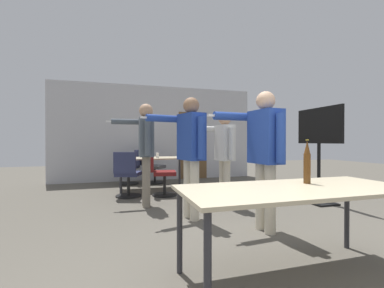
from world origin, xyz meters
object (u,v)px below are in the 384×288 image
office_chair_far_left (132,168)px  drink_cup (157,155)px  person_center_tall (145,144)px  person_right_polo (224,149)px  office_chair_near_pushed (152,168)px  office_chair_mid_tucked (127,176)px  person_far_watching (264,147)px  beer_bottle (307,163)px  person_near_casual (190,145)px  office_chair_side_rolled (161,175)px  tv_screen (319,143)px

office_chair_far_left → drink_cup: 1.17m
person_center_tall → person_right_polo: (1.35, -0.33, -0.10)m
office_chair_near_pushed → office_chair_mid_tucked: size_ratio=0.98×
person_center_tall → office_chair_far_left: person_center_tall is taller
person_far_watching → beer_bottle: person_far_watching is taller
person_near_casual → office_chair_side_rolled: person_near_casual is taller
person_far_watching → office_chair_mid_tucked: size_ratio=1.90×
tv_screen → office_chair_mid_tucked: 3.77m
person_far_watching → drink_cup: (-0.87, 3.21, -0.26)m
person_center_tall → beer_bottle: bearing=-154.7°
office_chair_mid_tucked → drink_cup: size_ratio=7.92×
person_right_polo → person_center_tall: bearing=73.8°
office_chair_far_left → office_chair_mid_tucked: 1.65m
person_near_casual → office_chair_mid_tucked: person_near_casual is taller
office_chair_near_pushed → drink_cup: (-0.01, -0.99, 0.39)m
tv_screen → office_chair_mid_tucked: size_ratio=1.90×
office_chair_far_left → office_chair_mid_tucked: bearing=-163.0°
person_center_tall → drink_cup: 1.60m
person_right_polo → person_near_casual: (-0.80, -0.59, 0.08)m
office_chair_side_rolled → office_chair_mid_tucked: bearing=-83.4°
person_near_casual → drink_cup: person_near_casual is taller
office_chair_side_rolled → tv_screen: bearing=69.7°
person_near_casual → beer_bottle: bearing=-174.4°
office_chair_near_pushed → office_chair_mid_tucked: office_chair_mid_tucked is taller
office_chair_side_rolled → drink_cup: 0.79m
office_chair_far_left → beer_bottle: size_ratio=2.31×
beer_bottle → drink_cup: 4.20m
person_center_tall → office_chair_mid_tucked: (-0.27, 0.84, -0.66)m
person_near_casual → office_chair_side_rolled: size_ratio=1.91×
tv_screen → office_chair_far_left: 4.55m
person_far_watching → office_chair_near_pushed: 4.34m
person_near_casual → drink_cup: (-0.11, 2.44, -0.27)m
person_near_casual → person_center_tall: bearing=16.7°
person_center_tall → drink_cup: bearing=-15.3°
office_chair_side_rolled → office_chair_mid_tucked: 0.69m
tv_screen → office_chair_near_pushed: 4.19m
person_right_polo → office_chair_mid_tucked: (-1.63, 1.17, -0.57)m
person_near_casual → office_chair_near_pushed: (-0.10, 3.43, -0.66)m
office_chair_near_pushed → drink_cup: office_chair_near_pushed is taller
tv_screen → person_center_tall: (-3.12, 0.66, -0.01)m
person_far_watching → person_near_casual: bearing=39.1°
person_right_polo → office_chair_far_left: 3.21m
person_center_tall → office_chair_mid_tucked: 1.10m
office_chair_mid_tucked → office_chair_far_left: bearing=102.5°
person_far_watching → drink_cup: size_ratio=15.08×
office_chair_mid_tucked → tv_screen: bearing=-5.3°
person_far_watching → drink_cup: person_far_watching is taller
office_chair_far_left → person_center_tall: bearing=-154.6°
office_chair_far_left → drink_cup: (0.55, -0.96, 0.39)m
office_chair_side_rolled → office_chair_mid_tucked: office_chair_side_rolled is taller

